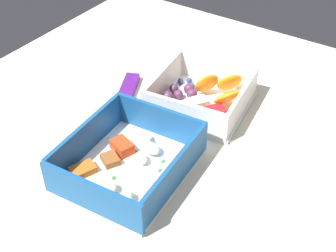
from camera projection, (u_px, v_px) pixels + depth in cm
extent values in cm
cube|color=beige|center=(174.00, 140.00, 71.83)|extent=(80.00, 80.00, 2.00)
cube|color=white|center=(130.00, 170.00, 64.76)|extent=(18.83, 16.36, 0.60)
cube|color=#19518C|center=(90.00, 196.00, 57.16)|extent=(1.66, 15.16, 5.06)
cube|color=#19518C|center=(160.00, 121.00, 68.80)|extent=(1.66, 15.16, 5.06)
cube|color=#19518C|center=(86.00, 138.00, 65.76)|extent=(16.61, 1.76, 5.06)
cube|color=#19518C|center=(175.00, 174.00, 60.20)|extent=(16.61, 1.76, 5.06)
ellipsoid|color=beige|center=(112.00, 190.00, 60.20)|extent=(2.78, 2.20, 1.24)
ellipsoid|color=beige|center=(154.00, 149.00, 66.16)|extent=(2.59, 3.25, 1.44)
ellipsoid|color=beige|center=(125.00, 199.00, 58.93)|extent=(2.99, 2.23, 1.40)
ellipsoid|color=beige|center=(139.00, 157.00, 65.20)|extent=(2.58, 2.71, 1.11)
ellipsoid|color=beige|center=(147.00, 139.00, 68.44)|extent=(2.10, 1.54, 1.00)
ellipsoid|color=beige|center=(149.00, 186.00, 60.87)|extent=(2.37, 1.82, 1.09)
ellipsoid|color=beige|center=(94.00, 194.00, 59.62)|extent=(3.01, 2.43, 1.32)
cube|color=#AD5B1E|center=(83.00, 170.00, 63.62)|extent=(4.02, 3.42, 1.03)
cube|color=brown|center=(110.00, 159.00, 65.26)|extent=(3.18, 3.35, 1.01)
cube|color=red|center=(122.00, 146.00, 66.95)|extent=(3.23, 3.87, 1.62)
cube|color=#387A33|center=(160.00, 170.00, 64.14)|extent=(0.60, 0.40, 0.20)
cube|color=#387A33|center=(135.00, 152.00, 67.10)|extent=(0.60, 0.40, 0.20)
cube|color=#387A33|center=(154.00, 143.00, 68.63)|extent=(0.60, 0.40, 0.20)
cube|color=#387A33|center=(114.00, 178.00, 62.99)|extent=(0.60, 0.40, 0.20)
cube|color=#387A33|center=(134.00, 205.00, 59.22)|extent=(0.60, 0.40, 0.20)
cube|color=#387A33|center=(163.00, 161.00, 65.55)|extent=(0.60, 0.40, 0.20)
cube|color=white|center=(200.00, 105.00, 76.69)|extent=(16.41, 16.17, 0.60)
cube|color=white|center=(183.00, 115.00, 70.10)|extent=(2.49, 14.31, 4.74)
cube|color=white|center=(217.00, 71.00, 79.91)|extent=(2.49, 14.31, 4.74)
cube|color=white|center=(163.00, 81.00, 77.34)|extent=(13.40, 2.37, 4.74)
cube|color=white|center=(242.00, 102.00, 72.68)|extent=(13.40, 2.37, 4.74)
ellipsoid|color=orange|center=(207.00, 83.00, 76.90)|extent=(5.09, 4.71, 4.46)
ellipsoid|color=orange|center=(229.00, 82.00, 77.07)|extent=(5.41, 5.32, 4.52)
ellipsoid|color=orange|center=(228.00, 97.00, 73.89)|extent=(6.09, 5.90, 4.40)
cube|color=red|center=(215.00, 113.00, 72.77)|extent=(4.02, 3.79, 1.94)
cube|color=#F4EACC|center=(187.00, 112.00, 73.28)|extent=(3.69, 3.52, 1.77)
cube|color=#F4EACC|center=(199.00, 104.00, 74.83)|extent=(3.62, 3.44, 1.74)
sphere|color=#562D4C|center=(189.00, 89.00, 78.16)|extent=(1.86, 1.86, 1.86)
sphere|color=#562D4C|center=(178.00, 95.00, 77.04)|extent=(1.62, 1.62, 1.62)
sphere|color=#562D4C|center=(174.00, 88.00, 78.50)|extent=(1.58, 1.58, 1.58)
sphere|color=#562D4C|center=(168.00, 97.00, 76.30)|extent=(1.94, 1.94, 1.94)
sphere|color=#562D4C|center=(192.00, 94.00, 77.05)|extent=(1.76, 1.76, 1.76)
cone|color=red|center=(166.00, 110.00, 73.44)|extent=(2.45, 2.45, 1.96)
sphere|color=navy|center=(192.00, 86.00, 79.36)|extent=(1.14, 1.14, 1.14)
sphere|color=navy|center=(189.00, 81.00, 80.73)|extent=(1.10, 1.10, 1.10)
sphere|color=navy|center=(181.00, 81.00, 80.67)|extent=(1.07, 1.07, 1.07)
cube|color=#51197A|center=(129.00, 87.00, 80.33)|extent=(7.37, 5.08, 1.20)
cylinder|color=white|center=(236.00, 74.00, 82.94)|extent=(3.84, 3.84, 1.77)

